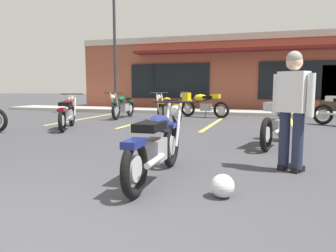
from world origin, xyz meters
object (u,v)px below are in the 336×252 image
object	(u,v)px
motorcycle_silver_naked	(201,104)
motorcycle_black_cruiser	(277,119)
motorcycle_orange_scrambler	(123,106)
motorcycle_foreground_classic	(156,144)
person_in_shorts_foreground	(293,104)
parking_lot_lamp_post	(113,32)
motorcycle_green_cafe_racer	(168,109)
helmet_on_pavement	(223,186)
motorcycle_red_sportbike	(67,113)

from	to	relation	value
motorcycle_silver_naked	motorcycle_black_cruiser	bearing A→B (deg)	-63.64
motorcycle_orange_scrambler	motorcycle_foreground_classic	bearing A→B (deg)	-61.78
person_in_shorts_foreground	parking_lot_lamp_post	world-z (taller)	parking_lot_lamp_post
motorcycle_foreground_classic	parking_lot_lamp_post	world-z (taller)	parking_lot_lamp_post
motorcycle_foreground_classic	person_in_shorts_foreground	xyz separation A→B (m)	(1.67, 0.94, 0.49)
motorcycle_foreground_classic	motorcycle_green_cafe_racer	size ratio (longest dim) A/B	1.19
helmet_on_pavement	parking_lot_lamp_post	bearing A→B (deg)	122.44
motorcycle_foreground_classic	motorcycle_black_cruiser	distance (m)	3.45
motorcycle_orange_scrambler	motorcycle_red_sportbike	bearing A→B (deg)	-92.42
motorcycle_red_sportbike	person_in_shorts_foreground	world-z (taller)	person_in_shorts_foreground
motorcycle_silver_naked	parking_lot_lamp_post	world-z (taller)	parking_lot_lamp_post
motorcycle_foreground_classic	motorcycle_red_sportbike	world-z (taller)	same
parking_lot_lamp_post	motorcycle_foreground_classic	bearing A→B (deg)	-60.43
motorcycle_foreground_classic	motorcycle_orange_scrambler	xyz separation A→B (m)	(-3.92, 7.31, 0.00)
motorcycle_black_cruiser	motorcycle_orange_scrambler	size ratio (longest dim) A/B	0.99
motorcycle_foreground_classic	parking_lot_lamp_post	size ratio (longest dim) A/B	0.38
person_in_shorts_foreground	motorcycle_black_cruiser	bearing A→B (deg)	94.09
motorcycle_red_sportbike	person_in_shorts_foreground	size ratio (longest dim) A/B	1.18
motorcycle_silver_naked	motorcycle_green_cafe_racer	xyz separation A→B (m)	(-0.67, -2.15, -0.07)
person_in_shorts_foreground	helmet_on_pavement	bearing A→B (deg)	-118.30
motorcycle_black_cruiser	motorcycle_green_cafe_racer	distance (m)	4.72
parking_lot_lamp_post	motorcycle_black_cruiser	bearing A→B (deg)	-42.22
person_in_shorts_foreground	helmet_on_pavement	distance (m)	1.78
motorcycle_red_sportbike	motorcycle_green_cafe_racer	size ratio (longest dim) A/B	1.11
motorcycle_foreground_classic	motorcycle_green_cafe_racer	bearing A→B (deg)	106.19
motorcycle_black_cruiser	motorcycle_silver_naked	xyz separation A→B (m)	(-2.70, 5.46, 0.00)
motorcycle_black_cruiser	motorcycle_silver_naked	distance (m)	6.09
motorcycle_silver_naked	motorcycle_red_sportbike	bearing A→B (deg)	-122.13
motorcycle_foreground_classic	motorcycle_silver_naked	distance (m)	8.64
motorcycle_silver_naked	motorcycle_orange_scrambler	size ratio (longest dim) A/B	0.98
motorcycle_foreground_classic	person_in_shorts_foreground	size ratio (longest dim) A/B	1.26
person_in_shorts_foreground	helmet_on_pavement	world-z (taller)	person_in_shorts_foreground
helmet_on_pavement	motorcycle_green_cafe_racer	bearing A→B (deg)	112.05
motorcycle_black_cruiser	motorcycle_green_cafe_racer	xyz separation A→B (m)	(-3.37, 3.30, -0.07)
motorcycle_silver_naked	person_in_shorts_foreground	world-z (taller)	person_in_shorts_foreground
parking_lot_lamp_post	motorcycle_silver_naked	bearing A→B (deg)	-9.28
motorcycle_black_cruiser	helmet_on_pavement	xyz separation A→B (m)	(-0.60, -3.55, -0.40)
motorcycle_black_cruiser	parking_lot_lamp_post	size ratio (longest dim) A/B	0.38
motorcycle_foreground_classic	person_in_shorts_foreground	bearing A→B (deg)	29.47
motorcycle_foreground_classic	motorcycle_red_sportbike	size ratio (longest dim) A/B	1.07
motorcycle_red_sportbike	motorcycle_black_cruiser	bearing A→B (deg)	-8.96
motorcycle_orange_scrambler	person_in_shorts_foreground	xyz separation A→B (m)	(5.59, -6.37, 0.49)
motorcycle_black_cruiser	motorcycle_silver_naked	bearing A→B (deg)	116.36
motorcycle_green_cafe_racer	parking_lot_lamp_post	bearing A→B (deg)	140.13
motorcycle_silver_naked	motorcycle_foreground_classic	bearing A→B (deg)	-82.08
motorcycle_foreground_classic	motorcycle_green_cafe_racer	world-z (taller)	same
motorcycle_silver_naked	parking_lot_lamp_post	xyz separation A→B (m)	(-4.04, 0.66, 2.98)
motorcycle_foreground_classic	motorcycle_silver_naked	xyz separation A→B (m)	(-1.19, 8.56, 0.07)
motorcycle_red_sportbike	motorcycle_green_cafe_racer	distance (m)	3.28
person_in_shorts_foreground	helmet_on_pavement	size ratio (longest dim) A/B	6.44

